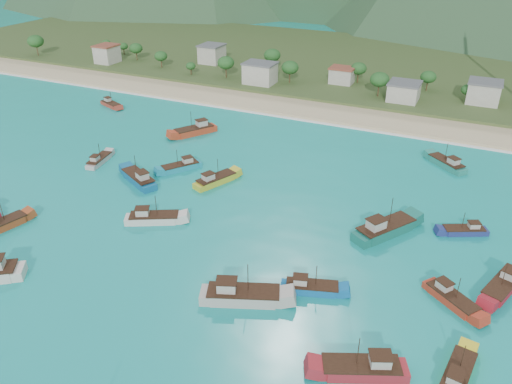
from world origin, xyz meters
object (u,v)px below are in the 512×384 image
at_px(boat_13, 385,229).
at_px(boat_21, 153,219).
at_px(boat_17, 502,287).
at_px(boat_3, 457,376).
at_px(boat_9, 363,369).
at_px(boat_7, 447,164).
at_px(boat_20, 139,179).
at_px(boat_11, 111,105).
at_px(boat_16, 181,167).
at_px(boat_15, 311,288).
at_px(boat_18, 464,231).
at_px(boat_26, 215,181).
at_px(boat_8, 2,226).
at_px(boat_23, 195,131).
at_px(boat_25, 99,161).
at_px(boat_27, 451,299).
at_px(boat_0, 242,296).

bearing_deg(boat_13, boat_21, -127.74).
xyz_separation_m(boat_13, boat_17, (20.39, -8.48, -0.30)).
bearing_deg(boat_3, boat_9, -150.99).
distance_m(boat_7, boat_20, 72.17).
bearing_deg(boat_11, boat_16, 78.04).
relative_size(boat_9, boat_11, 1.27).
bearing_deg(boat_15, boat_20, -129.70).
height_order(boat_18, boat_21, boat_21).
bearing_deg(boat_26, boat_20, -133.46).
bearing_deg(boat_7, boat_8, 171.80).
bearing_deg(boat_16, boat_8, 99.99).
height_order(boat_23, boat_26, boat_23).
bearing_deg(boat_11, boat_3, 80.08).
xyz_separation_m(boat_9, boat_16, (-53.92, 41.73, -0.17)).
height_order(boat_8, boat_26, boat_26).
height_order(boat_7, boat_8, boat_7).
relative_size(boat_7, boat_11, 1.08).
bearing_deg(boat_25, boat_21, -41.91).
bearing_deg(boat_23, boat_21, 143.11).
relative_size(boat_18, boat_23, 0.71).
relative_size(boat_7, boat_26, 0.92).
bearing_deg(boat_3, boat_21, 173.75).
xyz_separation_m(boat_17, boat_25, (-89.91, 11.04, -0.19)).
bearing_deg(boat_15, boat_16, -141.78).
height_order(boat_3, boat_11, boat_3).
xyz_separation_m(boat_20, boat_27, (67.84, -12.82, -0.21)).
relative_size(boat_0, boat_17, 1.19).
bearing_deg(boat_23, boat_8, 113.93).
distance_m(boat_7, boat_9, 69.69).
relative_size(boat_16, boat_26, 0.89).
bearing_deg(boat_7, boat_0, -159.31).
xyz_separation_m(boat_8, boat_20, (12.06, 26.75, 0.16)).
distance_m(boat_0, boat_18, 45.41).
bearing_deg(boat_20, boat_23, 34.55).
height_order(boat_16, boat_25, boat_16).
height_order(boat_26, boat_27, boat_26).
height_order(boat_0, boat_15, boat_0).
relative_size(boat_25, boat_27, 0.98).
relative_size(boat_18, boat_26, 0.80).
distance_m(boat_3, boat_13, 33.81).
relative_size(boat_0, boat_7, 1.31).
distance_m(boat_20, boat_26, 17.19).
relative_size(boat_15, boat_20, 0.83).
height_order(boat_8, boat_9, boat_9).
distance_m(boat_17, boat_23, 86.83).
xyz_separation_m(boat_16, boat_17, (69.86, -16.12, 0.09)).
bearing_deg(boat_25, boat_16, 3.92).
distance_m(boat_13, boat_16, 50.06).
bearing_deg(boat_16, boat_18, -145.86).
relative_size(boat_13, boat_18, 1.55).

